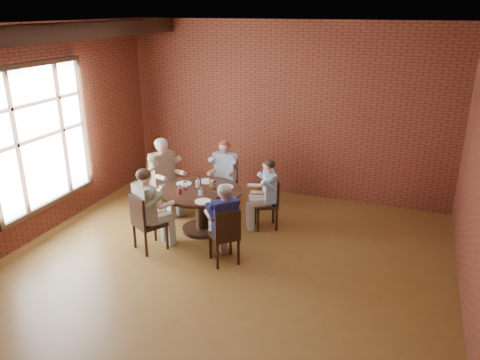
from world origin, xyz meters
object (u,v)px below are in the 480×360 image
(chair_b, at_px, (226,181))
(diner_c, at_px, (164,176))
(diner_d, at_px, (149,210))
(chair_e, at_px, (226,235))
(diner_a, at_px, (266,194))
(chair_d, at_px, (145,221))
(diner_b, at_px, (224,175))
(dining_table, at_px, (201,202))
(chair_a, at_px, (270,201))
(chair_c, at_px, (162,183))
(diner_e, at_px, (224,224))
(smartphone, at_px, (217,200))

(chair_b, distance_m, diner_c, 1.17)
(diner_d, xyz_separation_m, chair_e, (1.29, -0.03, -0.18))
(diner_a, distance_m, chair_d, 2.09)
(diner_b, bearing_deg, diner_a, -31.34)
(chair_e, bearing_deg, dining_table, -90.00)
(diner_b, height_order, chair_d, diner_b)
(chair_b, bearing_deg, chair_a, -31.74)
(chair_c, distance_m, diner_e, 2.29)
(dining_table, height_order, diner_d, diner_d)
(diner_b, xyz_separation_m, smartphone, (0.46, -1.38, 0.11))
(smartphone, bearing_deg, diner_b, 111.15)
(diner_b, bearing_deg, chair_e, -68.62)
(diner_a, bearing_deg, chair_d, -73.80)
(chair_a, relative_size, chair_e, 0.99)
(chair_d, relative_size, diner_d, 0.70)
(diner_a, bearing_deg, diner_d, -74.51)
(diner_c, height_order, chair_d, diner_c)
(diner_a, bearing_deg, chair_b, -150.36)
(dining_table, relative_size, chair_b, 1.48)
(chair_d, relative_size, diner_e, 0.75)
(chair_e, relative_size, diner_e, 0.71)
(dining_table, bearing_deg, diner_a, 27.52)
(diner_c, distance_m, smartphone, 1.62)
(diner_d, height_order, smartphone, diner_d)
(diner_a, bearing_deg, smartphone, -61.86)
(diner_e, xyz_separation_m, smartphone, (-0.33, 0.53, 0.13))
(diner_a, height_order, chair_e, diner_a)
(chair_a, xyz_separation_m, diner_a, (-0.06, -0.03, 0.13))
(chair_c, bearing_deg, chair_d, -132.87)
(dining_table, bearing_deg, chair_e, -47.52)
(chair_a, relative_size, smartphone, 5.84)
(diner_d, bearing_deg, diner_a, -107.45)
(diner_a, bearing_deg, diner_e, -36.95)
(chair_e, bearing_deg, chair_d, -40.37)
(chair_c, relative_size, smartphone, 6.45)
(smartphone, bearing_deg, diner_c, 152.99)
(dining_table, bearing_deg, diner_c, 152.69)
(diner_b, xyz_separation_m, chair_c, (-1.03, -0.54, -0.12))
(diner_a, bearing_deg, dining_table, -90.00)
(chair_a, relative_size, diner_c, 0.63)
(chair_a, relative_size, chair_d, 0.94)
(dining_table, relative_size, smartphone, 9.00)
(chair_b, distance_m, chair_d, 2.16)
(diner_a, distance_m, diner_e, 1.36)
(chair_a, bearing_deg, chair_e, -36.90)
(chair_b, xyz_separation_m, diner_d, (-0.45, -2.02, 0.17))
(chair_d, bearing_deg, diner_b, -74.23)
(chair_a, height_order, diner_d, diner_d)
(dining_table, distance_m, chair_a, 1.18)
(diner_b, relative_size, diner_e, 1.04)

